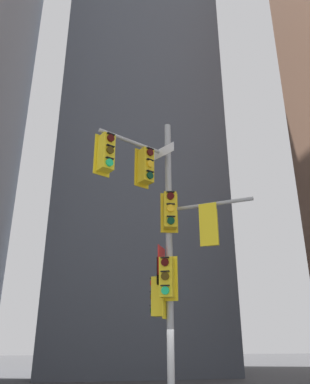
# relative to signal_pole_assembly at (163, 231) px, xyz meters

# --- Properties ---
(building_mid_block) EXTENTS (13.02, 13.02, 39.93)m
(building_mid_block) POSITION_rel_signal_pole_assembly_xyz_m (2.15, 21.87, 15.02)
(building_mid_block) COLOR #4C5460
(building_mid_block) RESTS_ON ground
(signal_pole_assembly) EXTENTS (4.15, 1.80, 8.40)m
(signal_pole_assembly) POSITION_rel_signal_pole_assembly_xyz_m (0.00, 0.00, 0.00)
(signal_pole_assembly) COLOR #9EA0A3
(signal_pole_assembly) RESTS_ON ground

